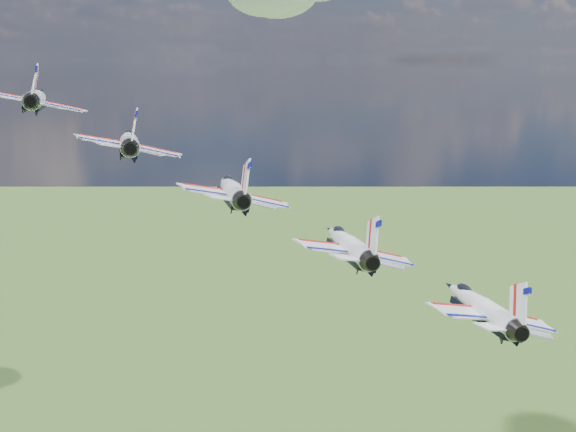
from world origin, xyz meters
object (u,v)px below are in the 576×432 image
object	(u,v)px
jet_2	(232,190)
jet_3	(348,244)
jet_0	(37,98)
jet_1	(129,141)
jet_4	(480,306)

from	to	relation	value
jet_2	jet_3	world-z (taller)	jet_2
jet_3	jet_0	bearing A→B (deg)	140.83
jet_1	jet_0	bearing A→B (deg)	140.83
jet_0	jet_4	distance (m)	45.36
jet_1	jet_2	xyz separation A→B (m)	(7.79, -7.40, -3.62)
jet_1	jet_2	world-z (taller)	jet_1
jet_1	jet_2	distance (m)	11.34
jet_2	jet_3	distance (m)	11.34
jet_4	jet_3	bearing A→B (deg)	140.83
jet_1	jet_4	size ratio (longest dim) A/B	1.00
jet_1	jet_3	bearing A→B (deg)	-39.17
jet_0	jet_1	world-z (taller)	jet_0
jet_4	jet_0	bearing A→B (deg)	140.83
jet_0	jet_4	world-z (taller)	jet_0
jet_2	jet_1	bearing A→B (deg)	140.83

